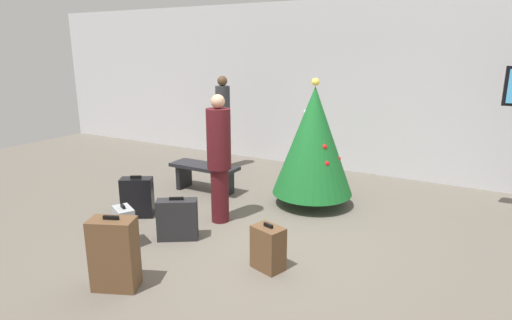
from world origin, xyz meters
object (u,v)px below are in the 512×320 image
object	(u,v)px
waiting_bench	(204,172)
traveller_0	(219,156)
suitcase_4	(114,254)
suitcase_0	(268,248)
suitcase_1	(125,227)
traveller_1	(223,120)
suitcase_3	(137,197)
holiday_tree	(314,141)
suitcase_2	(177,219)

from	to	relation	value
waiting_bench	traveller_0	world-z (taller)	traveller_0
suitcase_4	waiting_bench	bearing A→B (deg)	109.29
suitcase_0	suitcase_1	size ratio (longest dim) A/B	1.00
traveller_1	suitcase_4	size ratio (longest dim) A/B	2.36
suitcase_0	suitcase_3	xyz separation A→B (m)	(-2.40, 0.42, 0.04)
holiday_tree	suitcase_4	size ratio (longest dim) A/B	2.49
suitcase_2	suitcase_3	distance (m)	1.06
suitcase_4	holiday_tree	bearing A→B (deg)	76.02
traveller_1	suitcase_4	distance (m)	4.70
traveller_0	suitcase_2	distance (m)	1.05
traveller_1	suitcase_0	size ratio (longest dim) A/B	3.47
holiday_tree	suitcase_1	bearing A→B (deg)	-120.16
holiday_tree	traveller_0	xyz separation A→B (m)	(-0.88, -1.28, -0.07)
waiting_bench	suitcase_4	size ratio (longest dim) A/B	1.51
traveller_1	suitcase_1	bearing A→B (deg)	-75.63
holiday_tree	traveller_0	bearing A→B (deg)	-124.51
waiting_bench	suitcase_0	distance (m)	2.88
holiday_tree	traveller_1	size ratio (longest dim) A/B	1.05
holiday_tree	waiting_bench	xyz separation A→B (m)	(-1.86, -0.33, -0.69)
suitcase_1	suitcase_2	size ratio (longest dim) A/B	0.95
suitcase_2	suitcase_3	world-z (taller)	suitcase_3
suitcase_0	suitcase_3	bearing A→B (deg)	170.09
traveller_1	suitcase_2	distance (m)	3.51
traveller_1	suitcase_2	bearing A→B (deg)	-66.33
waiting_bench	suitcase_0	bearing A→B (deg)	-39.54
traveller_0	traveller_1	bearing A→B (deg)	122.67
suitcase_2	waiting_bench	bearing A→B (deg)	115.68
suitcase_1	suitcase_2	xyz separation A→B (m)	(0.45, 0.48, 0.02)
suitcase_2	suitcase_4	world-z (taller)	suitcase_4
traveller_1	suitcase_1	xyz separation A→B (m)	(0.93, -3.62, -0.76)
waiting_bench	suitcase_2	distance (m)	1.92
suitcase_0	suitcase_4	size ratio (longest dim) A/B	0.68
waiting_bench	traveller_0	xyz separation A→B (m)	(0.97, -0.95, 0.62)
traveller_1	suitcase_2	xyz separation A→B (m)	(1.38, -3.14, -0.75)
suitcase_0	suitcase_2	distance (m)	1.39
traveller_1	suitcase_2	world-z (taller)	traveller_1
holiday_tree	traveller_0	size ratio (longest dim) A/B	1.09
traveller_0	suitcase_3	xyz separation A→B (m)	(-1.15, -0.46, -0.67)
suitcase_1	suitcase_2	distance (m)	0.66
holiday_tree	suitcase_4	distance (m)	3.46
suitcase_2	suitcase_4	distance (m)	1.26
waiting_bench	suitcase_3	size ratio (longest dim) A/B	1.93
traveller_1	suitcase_3	size ratio (longest dim) A/B	3.00
traveller_0	suitcase_1	world-z (taller)	traveller_0
suitcase_1	traveller_1	bearing A→B (deg)	104.37
suitcase_1	traveller_0	bearing A→B (deg)	64.74
suitcase_2	suitcase_3	size ratio (longest dim) A/B	0.92
traveller_0	suitcase_0	bearing A→B (deg)	-35.20
traveller_1	traveller_0	bearing A→B (deg)	-57.33
suitcase_0	suitcase_4	bearing A→B (deg)	-136.38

